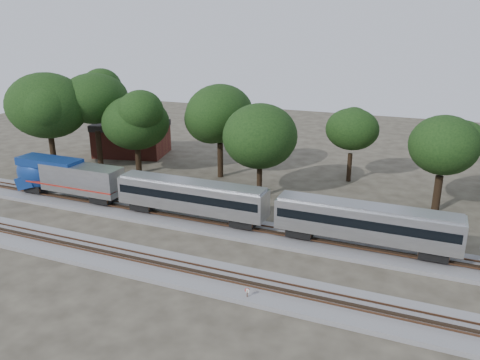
% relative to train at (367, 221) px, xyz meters
% --- Properties ---
extents(ground, '(160.00, 160.00, 0.00)m').
position_rel_train_xyz_m(ground, '(-13.12, -6.00, -3.10)').
color(ground, '#383328').
rests_on(ground, ground).
extents(track_far, '(160.00, 5.00, 0.73)m').
position_rel_train_xyz_m(track_far, '(-13.12, 0.00, -2.90)').
color(track_far, slate).
rests_on(track_far, ground).
extents(track_near, '(160.00, 5.00, 0.73)m').
position_rel_train_xyz_m(track_near, '(-13.12, -10.00, -2.90)').
color(track_near, slate).
rests_on(track_near, ground).
extents(train, '(86.69, 2.98, 4.40)m').
position_rel_train_xyz_m(train, '(0.00, 0.00, 0.00)').
color(train, silver).
rests_on(train, ground).
extents(switch_stand_red, '(0.35, 0.16, 1.13)m').
position_rel_train_xyz_m(switch_stand_red, '(-7.02, -11.85, -2.38)').
color(switch_stand_red, '#512D19').
rests_on(switch_stand_red, ground).
extents(switch_stand_white, '(0.35, 0.07, 1.11)m').
position_rel_train_xyz_m(switch_stand_white, '(-7.00, -11.88, -2.39)').
color(switch_stand_white, '#512D19').
rests_on(switch_stand_white, ground).
extents(switch_lever, '(0.55, 0.40, 0.30)m').
position_rel_train_xyz_m(switch_lever, '(-7.41, -11.64, -2.95)').
color(switch_lever, '#512D19').
rests_on(switch_lever, ground).
extents(brick_building, '(12.63, 10.23, 5.34)m').
position_rel_train_xyz_m(brick_building, '(-40.85, 21.48, -0.41)').
color(brick_building, maroon).
rests_on(brick_building, ground).
extents(tree_0, '(9.80, 9.80, 13.82)m').
position_rel_train_xyz_m(tree_0, '(-45.29, 8.67, 6.53)').
color(tree_0, black).
rests_on(tree_0, ground).
extents(tree_1, '(10.46, 10.46, 14.74)m').
position_rel_train_xyz_m(tree_1, '(-40.75, 13.20, 7.18)').
color(tree_1, black).
rests_on(tree_1, ground).
extents(tree_2, '(7.49, 7.49, 10.55)m').
position_rel_train_xyz_m(tree_2, '(-33.76, 12.93, 4.24)').
color(tree_2, black).
rests_on(tree_2, ground).
extents(tree_3, '(9.06, 9.06, 12.78)m').
position_rel_train_xyz_m(tree_3, '(-22.24, 15.96, 5.80)').
color(tree_3, black).
rests_on(tree_3, ground).
extents(tree_4, '(7.78, 7.78, 10.97)m').
position_rel_train_xyz_m(tree_4, '(-14.35, 10.37, 4.54)').
color(tree_4, black).
rests_on(tree_4, ground).
extents(tree_5, '(7.31, 7.31, 10.30)m').
position_rel_train_xyz_m(tree_5, '(-5.29, 20.88, 4.07)').
color(tree_5, black).
rests_on(tree_5, ground).
extents(tree_6, '(7.85, 7.85, 11.06)m').
position_rel_train_xyz_m(tree_6, '(5.85, 13.74, 4.60)').
color(tree_6, black).
rests_on(tree_6, ground).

